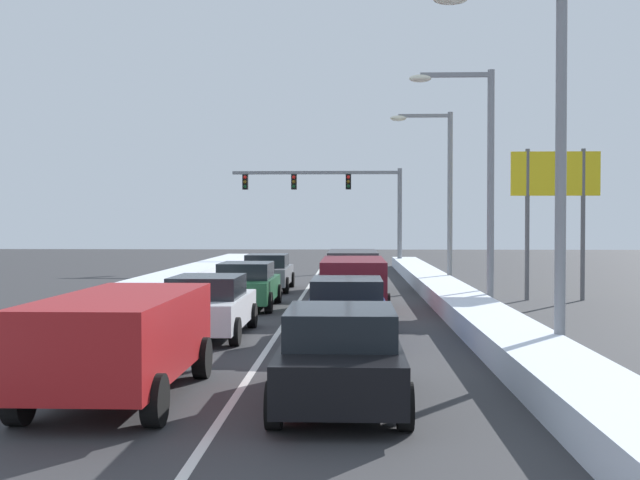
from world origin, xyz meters
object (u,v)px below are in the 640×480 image
object	(u,v)px
suv_maroon_right_lane_third	(353,280)
street_lamp_right_far	(441,182)
sedan_green_center_lane_third	(247,285)
sedan_white_center_lane_second	(208,305)
sedan_gray_center_lane_fourth	(268,272)
suv_charcoal_right_lane_fourth	(353,267)
traffic_light_gantry	(340,192)
sedan_navy_right_lane_second	(347,309)
sedan_black_right_lane_nearest	(341,355)
suv_red_center_lane_nearest	(122,335)
roadside_sign_right	(555,190)
street_lamp_right_mid	(478,166)
street_lamp_right_near	(541,136)

from	to	relation	value
suv_maroon_right_lane_third	street_lamp_right_far	bearing A→B (deg)	66.44
suv_maroon_right_lane_third	sedan_green_center_lane_third	world-z (taller)	suv_maroon_right_lane_third
sedan_white_center_lane_second	sedan_gray_center_lane_fourth	size ratio (longest dim) A/B	1.00
suv_charcoal_right_lane_fourth	traffic_light_gantry	distance (m)	17.33
sedan_navy_right_lane_second	sedan_green_center_lane_third	world-z (taller)	same
sedan_black_right_lane_nearest	sedan_white_center_lane_second	size ratio (longest dim) A/B	1.00
suv_red_center_lane_nearest	roadside_sign_right	distance (m)	19.95
suv_red_center_lane_nearest	sedan_green_center_lane_third	world-z (taller)	suv_red_center_lane_nearest
sedan_green_center_lane_third	sedan_gray_center_lane_fourth	distance (m)	6.76
suv_red_center_lane_nearest	street_lamp_right_far	world-z (taller)	street_lamp_right_far
sedan_black_right_lane_nearest	street_lamp_right_mid	distance (m)	13.68
suv_maroon_right_lane_third	roadside_sign_right	size ratio (longest dim) A/B	0.89
traffic_light_gantry	street_lamp_right_near	size ratio (longest dim) A/B	1.41
suv_maroon_right_lane_third	street_lamp_right_near	size ratio (longest dim) A/B	0.65
suv_maroon_right_lane_third	sedan_green_center_lane_third	distance (m)	3.65
traffic_light_gantry	street_lamp_right_mid	distance (m)	24.65
sedan_navy_right_lane_second	street_lamp_right_mid	size ratio (longest dim) A/B	0.59
sedan_black_right_lane_nearest	street_lamp_right_mid	bearing A→B (deg)	71.70
sedan_green_center_lane_third	sedan_gray_center_lane_fourth	world-z (taller)	same
sedan_white_center_lane_second	sedan_green_center_lane_third	xyz separation A→B (m)	(0.09, 6.46, 0.00)
sedan_gray_center_lane_fourth	sedan_green_center_lane_third	bearing A→B (deg)	-89.77
street_lamp_right_mid	roadside_sign_right	distance (m)	5.38
sedan_green_center_lane_third	street_lamp_right_mid	distance (m)	8.42
sedan_navy_right_lane_second	traffic_light_gantry	world-z (taller)	traffic_light_gantry
traffic_light_gantry	roadside_sign_right	world-z (taller)	traffic_light_gantry
sedan_white_center_lane_second	street_lamp_right_far	distance (m)	16.37
sedan_white_center_lane_second	street_lamp_right_near	world-z (taller)	street_lamp_right_near
sedan_navy_right_lane_second	sedan_white_center_lane_second	world-z (taller)	same
suv_red_center_lane_nearest	street_lamp_right_far	distance (m)	22.60
roadside_sign_right	traffic_light_gantry	bearing A→B (deg)	111.92
sedan_gray_center_lane_fourth	street_lamp_right_mid	bearing A→B (deg)	-46.65
suv_charcoal_right_lane_fourth	street_lamp_right_far	distance (m)	5.36
sedan_green_center_lane_third	roadside_sign_right	world-z (taller)	roadside_sign_right
street_lamp_right_far	suv_red_center_lane_nearest	bearing A→B (deg)	-109.55
suv_charcoal_right_lane_fourth	suv_red_center_lane_nearest	xyz separation A→B (m)	(-3.73, -19.52, 0.00)
traffic_light_gantry	street_lamp_right_far	size ratio (longest dim) A/B	1.41
sedan_navy_right_lane_second	suv_maroon_right_lane_third	xyz separation A→B (m)	(0.17, 6.29, 0.25)
street_lamp_right_mid	suv_red_center_lane_nearest	bearing A→B (deg)	-121.93
suv_red_center_lane_nearest	sedan_green_center_lane_third	xyz separation A→B (m)	(0.20, 13.36, -0.25)
traffic_light_gantry	street_lamp_right_near	world-z (taller)	street_lamp_right_near
sedan_green_center_lane_third	street_lamp_right_mid	xyz separation A→B (m)	(7.42, -1.13, 3.81)
suv_maroon_right_lane_third	suv_charcoal_right_lane_fourth	size ratio (longest dim) A/B	1.00
sedan_black_right_lane_nearest	suv_maroon_right_lane_third	xyz separation A→B (m)	(0.23, 12.69, 0.25)
suv_red_center_lane_nearest	sedan_white_center_lane_second	distance (m)	6.91
sedan_black_right_lane_nearest	street_lamp_right_far	size ratio (longest dim) A/B	0.60
traffic_light_gantry	street_lamp_right_mid	size ratio (longest dim) A/B	1.40
sedan_navy_right_lane_second	sedan_gray_center_lane_fourth	distance (m)	14.36
sedan_navy_right_lane_second	suv_charcoal_right_lane_fourth	distance (m)	13.36
street_lamp_right_near	sedan_green_center_lane_third	bearing A→B (deg)	126.07
sedan_green_center_lane_third	suv_maroon_right_lane_third	bearing A→B (deg)	-14.48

